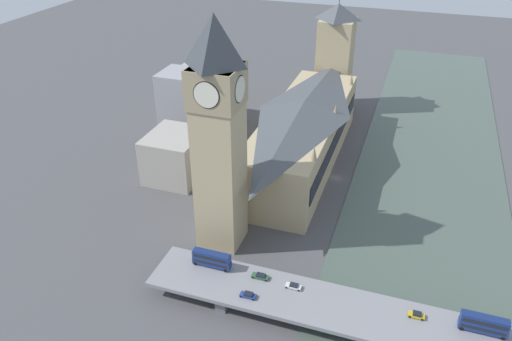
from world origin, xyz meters
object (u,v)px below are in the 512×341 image
object	(u,v)px
clock_tower	(218,131)
double_decker_bus_mid	(484,324)
road_bridge	(418,330)
car_northbound_mid	(260,276)
parliament_hall	(304,132)
double_decker_bus_rear	(212,259)
car_southbound_mid	(417,315)
car_northbound_tail	(248,295)
car_northbound_lead	(294,286)
victoria_tower	(335,58)

from	to	relation	value
clock_tower	double_decker_bus_mid	size ratio (longest dim) A/B	6.37
clock_tower	road_bridge	xyz separation A→B (m)	(-62.16, 22.78, -34.90)
clock_tower	road_bridge	world-z (taller)	clock_tower
double_decker_bus_mid	car_northbound_mid	size ratio (longest dim) A/B	2.38
parliament_hall	double_decker_bus_mid	world-z (taller)	parliament_hall
clock_tower	double_decker_bus_rear	bearing A→B (deg)	103.44
parliament_hall	car_southbound_mid	distance (m)	92.20
double_decker_bus_mid	car_northbound_mid	distance (m)	57.79
road_bridge	car_southbound_mid	xyz separation A→B (m)	(0.75, -3.16, 1.73)
car_northbound_tail	parliament_hall	bearing A→B (deg)	-85.54
car_northbound_mid	car_northbound_tail	bearing A→B (deg)	84.52
car_northbound_lead	car_southbound_mid	bearing A→B (deg)	-179.86
parliament_hall	road_bridge	distance (m)	95.42
clock_tower	car_southbound_mid	world-z (taller)	clock_tower
double_decker_bus_mid	road_bridge	bearing A→B (deg)	12.98
road_bridge	car_southbound_mid	world-z (taller)	car_southbound_mid
clock_tower	car_northbound_mid	world-z (taller)	clock_tower
car_northbound_tail	car_southbound_mid	bearing A→B (deg)	-170.37
clock_tower	double_decker_bus_mid	distance (m)	85.24
car_southbound_mid	clock_tower	bearing A→B (deg)	-17.72
parliament_hall	car_northbound_tail	world-z (taller)	parliament_hall
parliament_hall	clock_tower	xyz separation A→B (m)	(11.85, 57.74, 25.44)
parliament_hall	road_bridge	size ratio (longest dim) A/B	0.65
victoria_tower	car_northbound_mid	size ratio (longest dim) A/B	11.65
road_bridge	double_decker_bus_mid	bearing A→B (deg)	-167.02
road_bridge	car_northbound_tail	distance (m)	43.93
car_northbound_lead	victoria_tower	bearing A→B (deg)	-82.82
double_decker_bus_rear	car_northbound_lead	xyz separation A→B (m)	(-24.54, 0.92, -2.09)
parliament_hall	car_northbound_lead	distance (m)	79.70
victoria_tower	road_bridge	bearing A→B (deg)	109.81
double_decker_bus_rear	car_northbound_lead	size ratio (longest dim) A/B	2.62
road_bridge	car_southbound_mid	size ratio (longest dim) A/B	35.64
clock_tower	road_bridge	size ratio (longest dim) A/B	0.50
road_bridge	car_northbound_mid	distance (m)	43.14
victoria_tower	car_northbound_tail	world-z (taller)	victoria_tower
parliament_hall	car_southbound_mid	xyz separation A→B (m)	(-49.55, 77.36, -7.73)
clock_tower	car_northbound_tail	world-z (taller)	clock_tower
clock_tower	road_bridge	bearing A→B (deg)	159.87
double_decker_bus_rear	car_northbound_mid	world-z (taller)	double_decker_bus_rear
double_decker_bus_rear	car_northbound_mid	size ratio (longest dim) A/B	2.37
car_northbound_mid	car_southbound_mid	bearing A→B (deg)	179.03
double_decker_bus_rear	double_decker_bus_mid	bearing A→B (deg)	179.53
road_bridge	car_northbound_tail	world-z (taller)	car_northbound_tail
victoria_tower	car_northbound_lead	xyz separation A→B (m)	(-17.23, 136.75, -19.98)
parliament_hall	road_bridge	world-z (taller)	parliament_hall
car_northbound_tail	double_decker_bus_mid	bearing A→B (deg)	-172.66
car_northbound_lead	car_northbound_tail	size ratio (longest dim) A/B	1.00
parliament_hall	double_decker_bus_rear	world-z (taller)	parliament_hall
clock_tower	double_decker_bus_rear	xyz separation A→B (m)	(-4.49, 18.78, -31.15)
double_decker_bus_rear	car_northbound_tail	distance (m)	16.29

